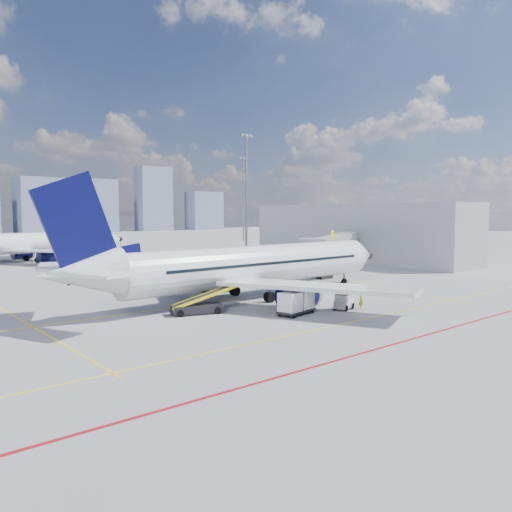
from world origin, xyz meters
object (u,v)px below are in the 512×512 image
at_px(baggage_tug, 343,302).
at_px(cargo_dolly, 296,302).
at_px(second_aircraft, 27,243).
at_px(ramp_worker, 361,300).
at_px(belt_loader, 199,306).
at_px(main_aircraft, 246,267).

bearing_deg(baggage_tug, cargo_dolly, 149.72).
bearing_deg(cargo_dolly, second_aircraft, 82.81).
height_order(baggage_tug, ramp_worker, ramp_worker).
distance_m(baggage_tug, belt_loader, 12.57).
bearing_deg(second_aircraft, cargo_dolly, -93.95).
relative_size(belt_loader, ramp_worker, 3.76).
relative_size(main_aircraft, second_aircraft, 1.09).
bearing_deg(second_aircraft, belt_loader, -99.69).
height_order(second_aircraft, ramp_worker, second_aircraft).
distance_m(baggage_tug, ramp_worker, 1.55).
xyz_separation_m(second_aircraft, belt_loader, (-2.14, -56.58, -2.59)).
distance_m(main_aircraft, ramp_worker, 11.58).
bearing_deg(second_aircraft, baggage_tug, -89.76).
relative_size(baggage_tug, cargo_dolly, 0.60).
distance_m(second_aircraft, ramp_worker, 64.87).
distance_m(cargo_dolly, ramp_worker, 6.27).
height_order(main_aircraft, second_aircraft, main_aircraft).
relative_size(main_aircraft, belt_loader, 6.60).
bearing_deg(belt_loader, main_aircraft, 37.92).
bearing_deg(main_aircraft, ramp_worker, -67.61).
xyz_separation_m(cargo_dolly, ramp_worker, (5.93, -2.02, -0.26)).
xyz_separation_m(main_aircraft, cargo_dolly, (-1.31, -8.32, -2.15)).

